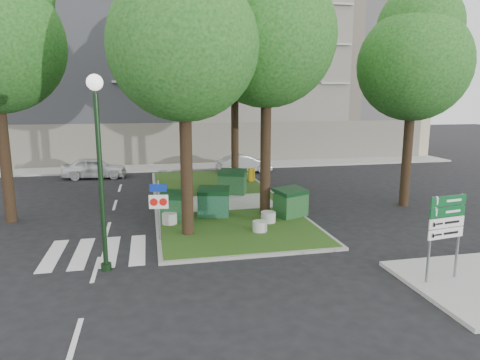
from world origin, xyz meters
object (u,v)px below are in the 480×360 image
object	(u,v)px
tree_median_near_right	(269,23)
bollard_left	(170,218)
tree_street_right	(416,54)
bollard_right	(268,217)
car_white	(94,168)
car_silver	(244,164)
bollard_mid	(260,226)
dumpster_d	(291,202)
directional_sign	(446,224)
dumpster_b	(214,202)
litter_bin	(251,175)
tree_median_near_left	(186,31)
street_lamp	(99,151)
dumpster_c	(233,182)
dumpster_a	(176,206)
tree_median_mid	(184,58)
traffic_sign_pole	(159,203)
tree_median_far	(236,39)

from	to	relation	value
tree_median_near_right	bollard_left	size ratio (longest dim) A/B	19.23
tree_street_right	bollard_right	world-z (taller)	tree_street_right
car_white	car_silver	world-z (taller)	car_white
bollard_mid	tree_median_near_right	bearing A→B (deg)	68.66
dumpster_d	directional_sign	xyz separation A→B (m)	(1.97, -7.06, 1.00)
dumpster_b	bollard_right	distance (m)	2.49
litter_bin	car_white	distance (m)	10.10
tree_street_right	litter_bin	size ratio (longest dim) A/B	13.07
tree_median_near_left	car_silver	distance (m)	15.40
car_white	street_lamp	bearing A→B (deg)	-169.08
tree_median_near_right	car_silver	xyz separation A→B (m)	(1.46, 10.94, -7.37)
tree_street_right	directional_sign	size ratio (longest dim) A/B	4.22
dumpster_c	litter_bin	bearing A→B (deg)	82.93
dumpster_c	car_white	distance (m)	10.24
dumpster_a	dumpster_c	world-z (taller)	dumpster_c
bollard_mid	bollard_left	bearing A→B (deg)	152.40
dumpster_d	litter_bin	distance (m)	7.92
tree_median_near_left	tree_street_right	xyz separation A→B (m)	(10.50, 2.50, -0.33)
bollard_mid	street_lamp	bearing A→B (deg)	-156.51
tree_median_mid	tree_street_right	distance (m)	10.77
dumpster_c	car_white	size ratio (longest dim) A/B	0.42
dumpster_b	dumpster_d	world-z (taller)	dumpster_b
dumpster_a	dumpster_d	bearing A→B (deg)	13.28
bollard_mid	directional_sign	distance (m)	6.64
directional_sign	tree_median_near_right	bearing A→B (deg)	102.33
tree_median_near_left	tree_median_mid	world-z (taller)	tree_median_near_left
bollard_right	directional_sign	distance (m)	7.23
tree_median_near_right	bollard_mid	distance (m)	8.07
tree_street_right	street_lamp	xyz separation A→B (m)	(-13.27, -5.17, -3.39)
tree_street_right	dumpster_a	xyz separation A→B (m)	(-10.88, -0.59, -6.29)
tree_street_right	car_white	world-z (taller)	tree_street_right
dumpster_d	bollard_mid	size ratio (longest dim) A/B	2.89
car_white	tree_median_near_right	bearing A→B (deg)	-139.30
dumpster_b	tree_median_near_right	bearing A→B (deg)	7.84
tree_street_right	car_white	distance (m)	19.60
traffic_sign_pole	car_silver	size ratio (longest dim) A/B	0.60
dumpster_a	car_silver	size ratio (longest dim) A/B	0.40
bollard_mid	traffic_sign_pole	distance (m)	3.87
tree_median_near_left	litter_bin	distance (m)	12.47
tree_street_right	dumpster_b	world-z (taller)	tree_street_right
street_lamp	litter_bin	bearing A→B (deg)	58.48
tree_median_far	bollard_right	size ratio (longest dim) A/B	19.88
tree_street_right	bollard_right	size ratio (longest dim) A/B	16.78
tree_median_mid	bollard_mid	xyz separation A→B (m)	(2.08, -6.85, -6.66)
dumpster_d	traffic_sign_pole	world-z (taller)	traffic_sign_pole
tree_median_near_left	dumpster_b	distance (m)	7.06
street_lamp	bollard_mid	bearing A→B (deg)	23.49
tree_median_near_right	bollard_mid	size ratio (longest dim) A/B	20.97
tree_median_far	dumpster_a	world-z (taller)	tree_median_far
dumpster_a	traffic_sign_pole	size ratio (longest dim) A/B	0.66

